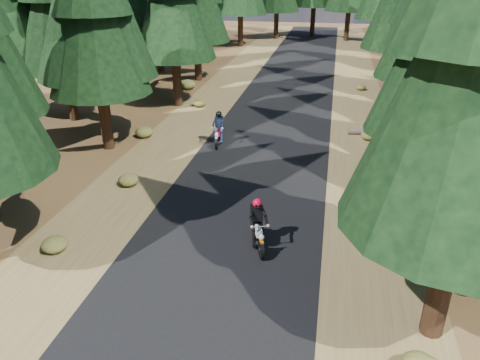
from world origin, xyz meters
name	(u,v)px	position (x,y,z in m)	size (l,w,h in m)	color
ground	(231,229)	(0.00, 0.00, 0.00)	(120.00, 120.00, 0.00)	#4C341B
road	(256,169)	(0.00, 5.00, 0.01)	(6.00, 100.00, 0.01)	black
shoulder_l	(154,161)	(-4.60, 5.00, 0.00)	(3.20, 100.00, 0.01)	brown
shoulder_r	(367,178)	(4.60, 5.00, 0.00)	(3.20, 100.00, 0.01)	brown
log_near	(406,132)	(6.75, 10.81, 0.16)	(0.32, 0.32, 5.83)	#4C4233
understory_shrubs	(281,140)	(0.71, 8.13, 0.28)	(15.89, 30.09, 0.69)	#474C1E
rider_lead	(258,232)	(1.04, -0.92, 0.54)	(1.10, 1.87, 1.60)	white
rider_follow	(219,134)	(-2.25, 7.56, 0.55)	(0.70, 1.87, 1.63)	maroon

